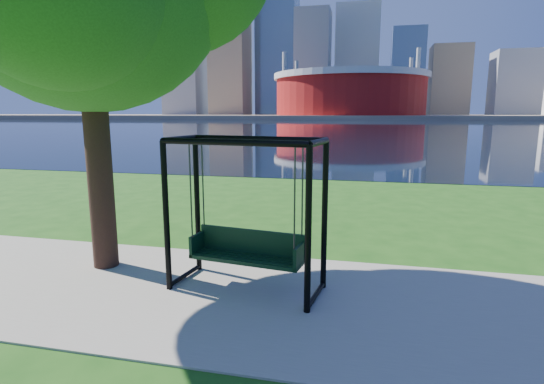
% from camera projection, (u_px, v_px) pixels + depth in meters
% --- Properties ---
extents(ground, '(900.00, 900.00, 0.00)m').
position_uv_depth(ground, '(281.00, 288.00, 7.15)').
color(ground, '#1E5114').
rests_on(ground, ground).
extents(path, '(120.00, 4.00, 0.03)m').
position_uv_depth(path, '(274.00, 300.00, 6.67)').
color(path, '#9E937F').
rests_on(path, ground).
extents(river, '(900.00, 180.00, 0.02)m').
position_uv_depth(river, '(364.00, 125.00, 104.93)').
color(river, black).
rests_on(river, ground).
extents(far_bank, '(900.00, 228.00, 2.00)m').
position_uv_depth(far_bank, '(368.00, 116.00, 300.30)').
color(far_bank, '#937F60').
rests_on(far_bank, ground).
extents(stadium, '(83.00, 83.00, 32.00)m').
position_uv_depth(stadium, '(350.00, 93.00, 232.02)').
color(stadium, maroon).
rests_on(stadium, far_bank).
extents(skyline, '(392.00, 66.00, 96.50)m').
position_uv_depth(skyline, '(364.00, 67.00, 307.71)').
color(skyline, gray).
rests_on(skyline, far_bank).
extents(swing, '(2.60, 1.40, 2.53)m').
position_uv_depth(swing, '(247.00, 218.00, 6.91)').
color(swing, black).
rests_on(swing, ground).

